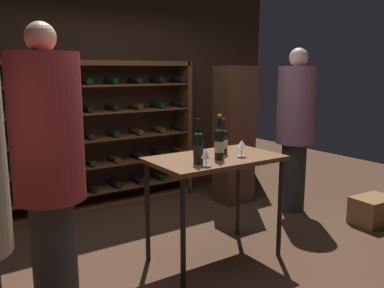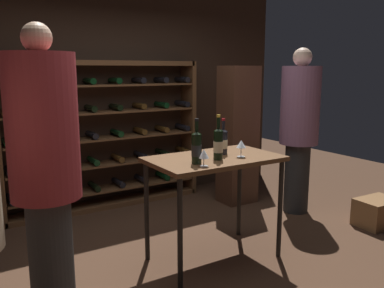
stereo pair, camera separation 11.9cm
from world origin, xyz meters
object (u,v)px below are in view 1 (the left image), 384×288
Objects in this scene: person_host_in_suit at (296,123)px; wine_glass_stemmed_left at (242,144)px; wine_glass_stemmed_center at (206,154)px; display_cabinet at (234,135)px; wine_bottle_green_slim at (219,143)px; wine_bottle_amber_reserve at (198,147)px; wine_crate at (373,210)px; tasting_table at (215,168)px; wine_bottle_black_capsule at (223,141)px; person_bystander_dark_jacket at (49,164)px; wine_rack at (101,136)px.

person_host_in_suit reaches higher than wine_glass_stemmed_left.
person_host_in_suit is at bearing 21.77° from wine_glass_stemmed_center.
display_cabinet reaches higher than wine_bottle_green_slim.
wine_glass_stemmed_center is at bearing -91.42° from wine_bottle_amber_reserve.
tasting_table is at bearing 170.95° from wine_crate.
person_host_in_suit is 13.07× the size of wine_glass_stemmed_left.
wine_bottle_green_slim reaches higher than wine_bottle_amber_reserve.
wine_glass_stemmed_left is at bearing -127.55° from display_cabinet.
tasting_table is at bearing 33.61° from person_host_in_suit.
wine_bottle_green_slim is at bearing 36.67° from person_host_in_suit.
wine_bottle_black_capsule is at bearing 33.15° from person_host_in_suit.
wine_glass_stemmed_center is at bearing -165.84° from wine_glass_stemmed_left.
wine_bottle_amber_reserve is (-0.28, -0.14, 0.25)m from tasting_table.
person_host_in_suit reaches higher than wine_glass_stemmed_center.
wine_bottle_green_slim is at bearing -137.71° from person_bystander_dark_jacket.
wine_bottle_black_capsule is (0.13, 0.06, 0.23)m from tasting_table.
display_cabinet is 4.54× the size of wine_bottle_green_slim.
wine_crate is at bearing -9.05° from tasting_table.
wine_bottle_green_slim is (-1.64, -0.61, 0.01)m from person_host_in_suit.
person_host_in_suit reaches higher than display_cabinet.
display_cabinet is (-0.82, 1.51, 0.74)m from wine_crate.
wine_crate is at bearing -6.10° from wine_glass_stemmed_left.
person_bystander_dark_jacket is 5.38× the size of wine_bottle_amber_reserve.
wine_glass_stemmed_center is (-2.31, 0.07, 0.91)m from wine_crate.
wine_bottle_black_capsule reaches higher than wine_glass_stemmed_center.
wine_bottle_green_slim is 0.28m from wine_glass_stemmed_center.
wine_crate is 3.34× the size of wine_glass_stemmed_center.
wine_glass_stemmed_left is 0.50m from wine_glass_stemmed_center.
wine_crate is at bearing -61.63° from display_cabinet.
wine_bottle_amber_reserve is 0.12m from wine_glass_stemmed_center.
wine_crate is at bearing -4.63° from wine_bottle_amber_reserve.
wine_glass_stemmed_center is (-0.28, -0.25, 0.21)m from tasting_table.
tasting_table is at bearing 147.43° from wine_glass_stemmed_left.
person_bystander_dark_jacket is 1.02× the size of person_host_in_suit.
person_bystander_dark_jacket is 1.21m from wine_bottle_amber_reserve.
wine_bottle_amber_reserve is (1.21, 0.01, -0.02)m from person_bystander_dark_jacket.
wine_rack is 1.96m from tasting_table.
person_host_in_suit is 5.26× the size of wine_bottle_amber_reserve.
person_host_in_suit is 1.11× the size of display_cabinet.
wine_bottle_green_slim is 0.24m from wine_glass_stemmed_left.
person_bystander_dark_jacket reaches higher than tasting_table.
wine_bottle_amber_reserve is (-1.87, -0.64, 0.01)m from person_host_in_suit.
display_cabinet reaches higher than wine_crate.
wine_bottle_amber_reserve is (-0.41, -0.19, 0.02)m from wine_bottle_black_capsule.
wine_crate is 2.29m from wine_bottle_green_slim.
wine_glass_stemmed_center is (-0.48, -0.12, -0.01)m from wine_glass_stemmed_left.
wine_bottle_amber_reserve is at bearing 88.58° from wine_glass_stemmed_center.
display_cabinet reaches higher than wine_bottle_black_capsule.
display_cabinet reaches higher than wine_glass_stemmed_center.
wine_rack is at bearing 97.70° from wine_bottle_green_slim.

